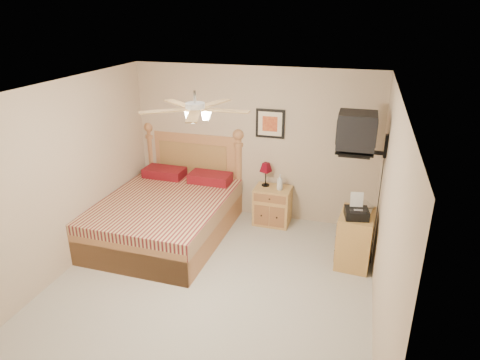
# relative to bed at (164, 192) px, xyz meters

# --- Properties ---
(floor) EXTENTS (4.50, 4.50, 0.00)m
(floor) POSITION_rel_bed_xyz_m (1.10, -1.12, -0.75)
(floor) COLOR #A9A599
(floor) RESTS_ON ground
(ceiling) EXTENTS (4.00, 4.50, 0.04)m
(ceiling) POSITION_rel_bed_xyz_m (1.10, -1.12, 1.75)
(ceiling) COLOR white
(ceiling) RESTS_ON ground
(wall_back) EXTENTS (4.00, 0.04, 2.50)m
(wall_back) POSITION_rel_bed_xyz_m (1.10, 1.13, 0.50)
(wall_back) COLOR tan
(wall_back) RESTS_ON ground
(wall_front) EXTENTS (4.00, 0.04, 2.50)m
(wall_front) POSITION_rel_bed_xyz_m (1.10, -3.37, 0.50)
(wall_front) COLOR tan
(wall_front) RESTS_ON ground
(wall_left) EXTENTS (0.04, 4.50, 2.50)m
(wall_left) POSITION_rel_bed_xyz_m (-0.90, -1.12, 0.50)
(wall_left) COLOR tan
(wall_left) RESTS_ON ground
(wall_right) EXTENTS (0.04, 4.50, 2.50)m
(wall_right) POSITION_rel_bed_xyz_m (3.10, -1.12, 0.50)
(wall_right) COLOR tan
(wall_right) RESTS_ON ground
(bed) EXTENTS (1.81, 2.35, 1.49)m
(bed) POSITION_rel_bed_xyz_m (0.00, 0.00, 0.00)
(bed) COLOR #B67845
(bed) RESTS_ON ground
(nightstand) EXTENTS (0.58, 0.44, 0.62)m
(nightstand) POSITION_rel_bed_xyz_m (1.49, 0.88, -0.43)
(nightstand) COLOR tan
(nightstand) RESTS_ON ground
(table_lamp) EXTENTS (0.28, 0.28, 0.39)m
(table_lamp) POSITION_rel_bed_xyz_m (1.35, 0.96, 0.07)
(table_lamp) COLOR #5F0312
(table_lamp) RESTS_ON nightstand
(lotion_bottle) EXTENTS (0.11, 0.11, 0.26)m
(lotion_bottle) POSITION_rel_bed_xyz_m (1.61, 0.85, 0.01)
(lotion_bottle) COLOR silver
(lotion_bottle) RESTS_ON nightstand
(framed_picture) EXTENTS (0.46, 0.04, 0.46)m
(framed_picture) POSITION_rel_bed_xyz_m (1.37, 1.11, 0.87)
(framed_picture) COLOR black
(framed_picture) RESTS_ON wall_back
(dresser) EXTENTS (0.49, 0.67, 0.75)m
(dresser) POSITION_rel_bed_xyz_m (2.83, 0.03, -0.37)
(dresser) COLOR #AD7E3F
(dresser) RESTS_ON ground
(fax_machine) EXTENTS (0.35, 0.36, 0.32)m
(fax_machine) POSITION_rel_bed_xyz_m (2.81, -0.08, 0.17)
(fax_machine) COLOR black
(fax_machine) RESTS_ON dresser
(magazine_lower) EXTENTS (0.25, 0.31, 0.03)m
(magazine_lower) POSITION_rel_bed_xyz_m (2.81, 0.21, 0.02)
(magazine_lower) COLOR #C1B598
(magazine_lower) RESTS_ON dresser
(magazine_upper) EXTENTS (0.27, 0.30, 0.02)m
(magazine_upper) POSITION_rel_bed_xyz_m (2.82, 0.23, 0.04)
(magazine_upper) COLOR gray
(magazine_upper) RESTS_ON magazine_lower
(wall_tv) EXTENTS (0.56, 0.46, 0.58)m
(wall_tv) POSITION_rel_bed_xyz_m (2.85, 0.22, 1.06)
(wall_tv) COLOR black
(wall_tv) RESTS_ON wall_right
(ceiling_fan) EXTENTS (1.14, 1.14, 0.28)m
(ceiling_fan) POSITION_rel_bed_xyz_m (1.10, -1.32, 1.61)
(ceiling_fan) COLOR silver
(ceiling_fan) RESTS_ON ceiling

